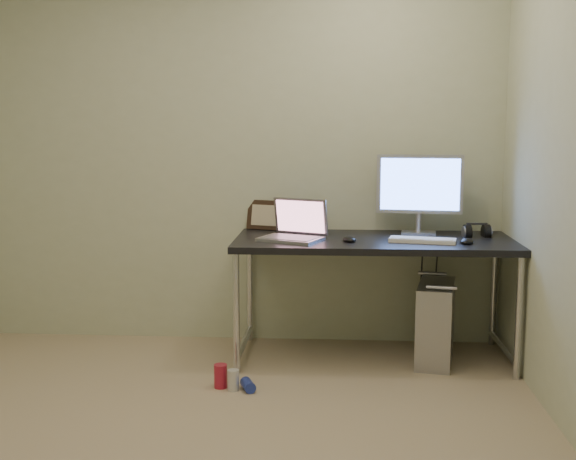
{
  "coord_description": "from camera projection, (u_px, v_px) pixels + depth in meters",
  "views": [
    {
      "loc": [
        0.67,
        -2.96,
        1.44
      ],
      "look_at": [
        0.41,
        1.03,
        0.85
      ],
      "focal_mm": 45.0,
      "sensor_mm": 36.0,
      "label": 1
    }
  ],
  "objects": [
    {
      "name": "floor",
      "position": [
        180.0,
        454.0,
        3.17
      ],
      "size": [
        3.5,
        3.5,
        0.0
      ],
      "primitive_type": "plane",
      "color": "tan",
      "rests_on": "ground"
    },
    {
      "name": "wall_back",
      "position": [
        233.0,
        153.0,
        4.72
      ],
      "size": [
        3.5,
        0.02,
        2.5
      ],
      "primitive_type": "cube",
      "color": "beige",
      "rests_on": "ground"
    },
    {
      "name": "desk",
      "position": [
        374.0,
        251.0,
        4.38
      ],
      "size": [
        1.68,
        0.74,
        0.75
      ],
      "color": "black",
      "rests_on": "ground"
    },
    {
      "name": "tower_computer",
      "position": [
        435.0,
        323.0,
        4.37
      ],
      "size": [
        0.29,
        0.5,
        0.52
      ],
      "rotation": [
        0.0,
        0.0,
        -0.2
      ],
      "color": "#A9A9AE",
      "rests_on": "ground"
    },
    {
      "name": "cable_a",
      "position": [
        421.0,
        284.0,
        4.71
      ],
      "size": [
        0.01,
        0.16,
        0.69
      ],
      "primitive_type": "cylinder",
      "rotation": [
        0.21,
        0.0,
        0.0
      ],
      "color": "black",
      "rests_on": "ground"
    },
    {
      "name": "cable_b",
      "position": [
        435.0,
        288.0,
        4.69
      ],
      "size": [
        0.02,
        0.11,
        0.71
      ],
      "primitive_type": "cylinder",
      "rotation": [
        0.14,
        0.0,
        0.09
      ],
      "color": "black",
      "rests_on": "ground"
    },
    {
      "name": "can_red",
      "position": [
        221.0,
        376.0,
        3.96
      ],
      "size": [
        0.09,
        0.09,
        0.13
      ],
      "primitive_type": "cylinder",
      "rotation": [
        0.0,
        0.0,
        -0.26
      ],
      "color": "#AE1D35",
      "rests_on": "ground"
    },
    {
      "name": "can_white",
      "position": [
        233.0,
        380.0,
        3.92
      ],
      "size": [
        0.09,
        0.09,
        0.12
      ],
      "primitive_type": "cylinder",
      "rotation": [
        0.0,
        0.0,
        -0.5
      ],
      "color": "silver",
      "rests_on": "ground"
    },
    {
      "name": "can_blue",
      "position": [
        248.0,
        385.0,
        3.92
      ],
      "size": [
        0.1,
        0.13,
        0.06
      ],
      "primitive_type": "cylinder",
      "rotation": [
        1.57,
        0.0,
        0.39
      ],
      "color": "#23349D",
      "rests_on": "ground"
    },
    {
      "name": "laptop",
      "position": [
        295.0,
        230.0,
        4.34
      ],
      "size": [
        0.43,
        0.4,
        0.24
      ],
      "rotation": [
        0.0,
        0.0,
        -0.4
      ],
      "color": "silver",
      "rests_on": "desk"
    },
    {
      "name": "monitor",
      "position": [
        420.0,
        188.0,
        4.51
      ],
      "size": [
        0.53,
        0.18,
        0.5
      ],
      "rotation": [
        0.0,
        0.0,
        -0.12
      ],
      "color": "silver",
      "rests_on": "desk"
    },
    {
      "name": "keyboard",
      "position": [
        422.0,
        240.0,
        4.24
      ],
      "size": [
        0.4,
        0.2,
        0.02
      ],
      "primitive_type": "cube",
      "rotation": [
        0.0,
        0.0,
        -0.21
      ],
      "color": "white",
      "rests_on": "desk"
    },
    {
      "name": "mouse_right",
      "position": [
        467.0,
        240.0,
        4.19
      ],
      "size": [
        0.11,
        0.14,
        0.04
      ],
      "primitive_type": "ellipsoid",
      "rotation": [
        0.0,
        0.0,
        -0.31
      ],
      "color": "black",
      "rests_on": "desk"
    },
    {
      "name": "mouse_left",
      "position": [
        349.0,
        238.0,
        4.27
      ],
      "size": [
        0.1,
        0.13,
        0.04
      ],
      "primitive_type": "ellipsoid",
      "rotation": [
        0.0,
        0.0,
        0.16
      ],
      "color": "black",
      "rests_on": "desk"
    },
    {
      "name": "headphones",
      "position": [
        477.0,
        232.0,
        4.44
      ],
      "size": [
        0.17,
        0.1,
        0.11
      ],
      "rotation": [
        0.0,
        0.0,
        0.1
      ],
      "color": "black",
      "rests_on": "desk"
    },
    {
      "name": "picture_frame",
      "position": [
        265.0,
        215.0,
        4.73
      ],
      "size": [
        0.25,
        0.14,
        0.2
      ],
      "primitive_type": "cube",
      "rotation": [
        -0.21,
        0.0,
        -0.3
      ],
      "color": "black",
      "rests_on": "desk"
    },
    {
      "name": "webcam",
      "position": [
        318.0,
        216.0,
        4.68
      ],
      "size": [
        0.05,
        0.04,
        0.13
      ],
      "rotation": [
        0.0,
        0.0,
        0.29
      ],
      "color": "silver",
      "rests_on": "desk"
    }
  ]
}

